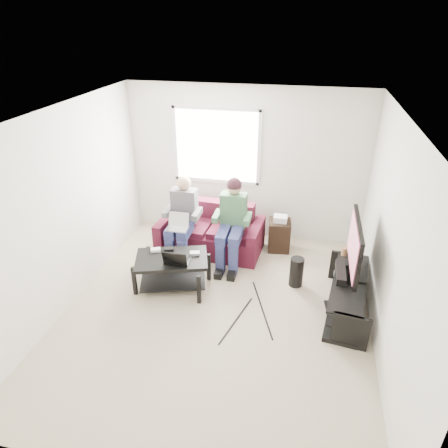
{
  "coord_description": "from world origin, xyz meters",
  "views": [
    {
      "loc": [
        0.99,
        -4.07,
        3.56
      ],
      "look_at": [
        -0.02,
        0.6,
        1.03
      ],
      "focal_mm": 32.0,
      "sensor_mm": 36.0,
      "label": 1
    }
  ],
  "objects_px": {
    "end_table": "(279,234)",
    "sofa": "(211,234)",
    "subwoofer": "(296,272)",
    "coffee_table": "(172,265)",
    "tv": "(355,247)",
    "tv_stand": "(347,297)"
  },
  "relations": [
    {
      "from": "tv_stand",
      "to": "subwoofer",
      "type": "height_order",
      "value": "tv_stand"
    },
    {
      "from": "coffee_table",
      "to": "end_table",
      "type": "xyz_separation_m",
      "value": [
        1.41,
        1.39,
        -0.09
      ]
    },
    {
      "from": "sofa",
      "to": "end_table",
      "type": "relative_size",
      "value": 2.75
    },
    {
      "from": "coffee_table",
      "to": "subwoofer",
      "type": "distance_m",
      "value": 1.8
    },
    {
      "from": "tv",
      "to": "end_table",
      "type": "distance_m",
      "value": 1.78
    },
    {
      "from": "sofa",
      "to": "subwoofer",
      "type": "xyz_separation_m",
      "value": [
        1.45,
        -0.72,
        -0.07
      ]
    },
    {
      "from": "subwoofer",
      "to": "end_table",
      "type": "height_order",
      "value": "end_table"
    },
    {
      "from": "sofa",
      "to": "subwoofer",
      "type": "relative_size",
      "value": 3.82
    },
    {
      "from": "tv",
      "to": "end_table",
      "type": "bearing_deg",
      "value": 128.59
    },
    {
      "from": "tv_stand",
      "to": "tv",
      "type": "relative_size",
      "value": 1.35
    },
    {
      "from": "sofa",
      "to": "tv_stand",
      "type": "bearing_deg",
      "value": -28.1
    },
    {
      "from": "tv_stand",
      "to": "end_table",
      "type": "xyz_separation_m",
      "value": [
        -1.03,
        1.39,
        0.07
      ]
    },
    {
      "from": "tv",
      "to": "subwoofer",
      "type": "distance_m",
      "value": 1.04
    },
    {
      "from": "sofa",
      "to": "end_table",
      "type": "height_order",
      "value": "sofa"
    },
    {
      "from": "coffee_table",
      "to": "end_table",
      "type": "bearing_deg",
      "value": 44.61
    },
    {
      "from": "tv_stand",
      "to": "tv",
      "type": "height_order",
      "value": "tv"
    },
    {
      "from": "tv",
      "to": "subwoofer",
      "type": "xyz_separation_m",
      "value": [
        -0.69,
        0.33,
        -0.71
      ]
    },
    {
      "from": "coffee_table",
      "to": "tv_stand",
      "type": "bearing_deg",
      "value": -0.05
    },
    {
      "from": "tv_stand",
      "to": "end_table",
      "type": "height_order",
      "value": "end_table"
    },
    {
      "from": "sofa",
      "to": "end_table",
      "type": "distance_m",
      "value": 1.14
    },
    {
      "from": "end_table",
      "to": "sofa",
      "type": "bearing_deg",
      "value": -167.58
    },
    {
      "from": "sofa",
      "to": "tv",
      "type": "distance_m",
      "value": 2.47
    }
  ]
}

